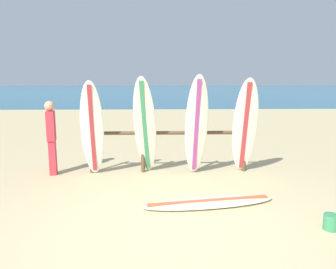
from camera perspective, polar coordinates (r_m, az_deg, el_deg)
The scene contains 11 objects.
ground_plane at distance 4.63m, azimuth 0.63°, elevation -16.77°, with size 120.00×120.00×0.00m, color #CCB784.
ocean_water at distance 62.17m, azimuth -1.73°, elevation 7.91°, with size 120.00×80.00×0.01m, color #196B93.
surfboard_rack at distance 7.18m, azimuth 0.08°, elevation -1.46°, with size 3.53×0.09×1.04m.
surfboard_leaning_far_left at distance 6.90m, azimuth -13.25°, elevation 0.86°, with size 0.54×0.73×2.06m.
surfboard_leaning_left at distance 6.84m, azimuth -4.09°, elevation 1.37°, with size 0.58×0.91×2.14m.
surfboard_leaning_center_left at distance 6.73m, azimuth 5.04°, elevation 1.36°, with size 0.48×0.79×2.18m.
surfboard_leaning_center at distance 7.08m, azimuth 13.47°, elevation 1.28°, with size 0.59×0.81×2.11m.
surfboard_lying_on_sand at distance 5.55m, azimuth 7.27°, elevation -11.81°, with size 2.32×0.91×0.08m.
beachgoer_standing at distance 7.38m, azimuth -19.94°, elevation -0.01°, with size 0.22×0.28×1.61m.
small_boat_offshore at distance 33.63m, azimuth 13.80°, elevation 6.45°, with size 2.49×3.04×0.71m.
sand_bucket at distance 5.16m, azimuth 26.87°, elevation -13.66°, with size 0.20×0.20×0.22m, color #388C59.
Camera 1 is at (-0.19, -4.14, 2.07)m, focal length 34.44 mm.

